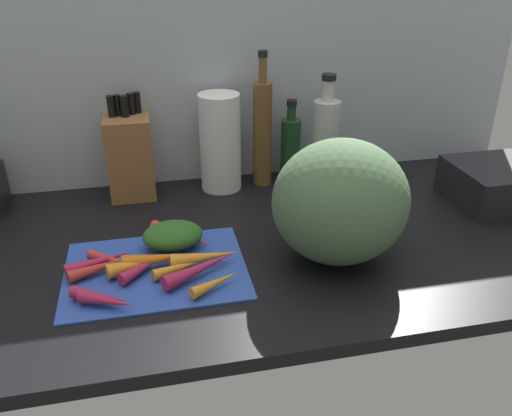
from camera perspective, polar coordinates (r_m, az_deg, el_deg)
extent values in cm
cube|color=black|center=(124.88, 0.57, -3.65)|extent=(170.00, 80.00, 3.00)
cube|color=#ADB7C1|center=(148.75, -2.74, 14.48)|extent=(170.00, 3.00, 60.00)
cube|color=#2D51B7|center=(113.30, -10.92, -6.59)|extent=(38.00, 29.26, 0.80)
cone|color=#B2264C|center=(108.55, -6.14, -6.57)|extent=(16.71, 10.98, 3.22)
cone|color=orange|center=(112.57, -10.52, -5.47)|extent=(15.54, 4.31, 3.56)
cone|color=red|center=(113.75, -16.37, -6.13)|extent=(14.57, 7.87, 2.53)
cone|color=#B2264C|center=(115.40, -16.69, -5.58)|extent=(14.74, 7.68, 2.82)
cone|color=#B2264C|center=(104.97, -16.74, -9.26)|extent=(11.80, 7.72, 2.53)
cone|color=red|center=(120.45, -8.14, -3.07)|extent=(14.30, 13.91, 3.11)
cone|color=red|center=(114.98, -15.08, -5.63)|extent=(12.46, 9.67, 2.31)
cone|color=orange|center=(104.70, -4.45, -8.16)|extent=(11.14, 7.48, 2.41)
cone|color=#B2264C|center=(111.41, -12.20, -6.31)|extent=(10.85, 9.84, 2.61)
cone|color=#B2264C|center=(103.35, -16.07, -9.73)|extent=(11.19, 7.55, 2.69)
cone|color=orange|center=(111.83, -5.59, -5.37)|extent=(15.03, 4.42, 3.46)
cone|color=orange|center=(112.33, -12.21, -5.83)|extent=(15.66, 7.41, 3.19)
cone|color=orange|center=(110.38, -7.91, -6.32)|extent=(13.49, 6.55, 2.39)
ellipsoid|color=#2D6023|center=(118.49, -9.11, -2.97)|extent=(13.47, 10.36, 5.70)
ellipsoid|color=#4C6B47|center=(111.19, 9.21, 0.67)|extent=(29.22, 27.03, 26.99)
cube|color=olive|center=(145.60, -13.61, 5.67)|extent=(11.88, 15.18, 22.09)
cylinder|color=black|center=(141.10, -15.59, 10.68)|extent=(2.01, 2.01, 5.50)
cylinder|color=black|center=(141.55, -14.90, 10.82)|extent=(1.54, 1.54, 5.50)
cylinder|color=black|center=(140.31, -14.22, 10.76)|extent=(2.06, 2.06, 5.50)
cylinder|color=black|center=(142.21, -13.54, 11.05)|extent=(2.02, 2.02, 5.50)
cylinder|color=black|center=(143.04, -12.86, 11.21)|extent=(1.76, 1.76, 5.50)
cylinder|color=white|center=(144.07, -3.95, 7.17)|extent=(11.24, 11.24, 26.87)
cylinder|color=brown|center=(146.16, 0.70, 8.00)|extent=(5.31, 5.31, 29.18)
cylinder|color=brown|center=(141.34, 0.74, 14.90)|extent=(2.24, 2.24, 6.72)
cylinder|color=black|center=(140.53, 0.75, 16.56)|extent=(2.57, 2.57, 1.60)
cylinder|color=#19421E|center=(151.02, 3.79, 6.33)|extent=(5.61, 5.61, 18.03)
cylinder|color=#19421E|center=(147.48, 3.92, 10.37)|extent=(2.50, 2.50, 4.13)
cylinder|color=black|center=(146.69, 3.95, 11.44)|extent=(2.88, 2.88, 1.60)
cylinder|color=silver|center=(149.57, 7.56, 7.13)|extent=(7.53, 7.53, 23.82)
cylinder|color=silver|center=(145.27, 7.91, 12.61)|extent=(3.42, 3.42, 5.72)
cylinder|color=black|center=(144.42, 8.01, 14.02)|extent=(3.93, 3.93, 1.60)
cube|color=black|center=(152.87, 24.88, 2.44)|extent=(23.36, 22.04, 10.13)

